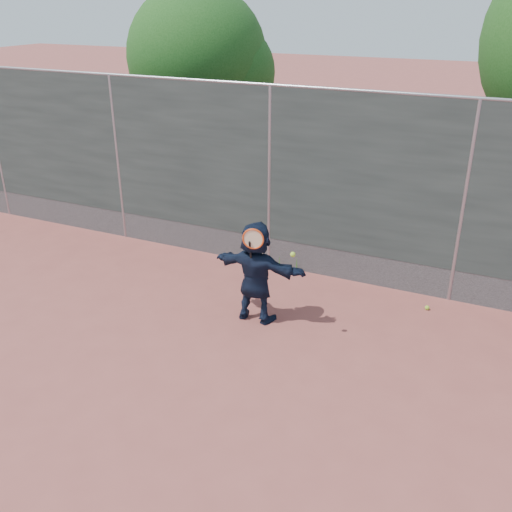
% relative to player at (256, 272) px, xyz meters
% --- Properties ---
extents(ground, '(80.00, 80.00, 0.00)m').
position_rel_player_xyz_m(ground, '(-0.55, -1.76, -0.74)').
color(ground, '#9E4C42').
rests_on(ground, ground).
extents(player, '(1.38, 0.48, 1.48)m').
position_rel_player_xyz_m(player, '(0.00, 0.00, 0.00)').
color(player, '#111B31').
rests_on(player, ground).
extents(ball_ground, '(0.07, 0.07, 0.07)m').
position_rel_player_xyz_m(ball_ground, '(2.20, 1.27, -0.70)').
color(ball_ground, '#9ED02E').
rests_on(ball_ground, ground).
extents(fence, '(20.00, 0.06, 3.03)m').
position_rel_player_xyz_m(fence, '(-0.55, 1.74, 0.84)').
color(fence, '#38423D').
rests_on(fence, ground).
extents(swing_action, '(0.77, 0.19, 0.51)m').
position_rel_player_xyz_m(swing_action, '(0.11, -0.21, 0.56)').
color(swing_action, '#E44715').
rests_on(swing_action, ground).
extents(tree_left, '(3.15, 3.00, 4.53)m').
position_rel_player_xyz_m(tree_left, '(-3.40, 4.79, 2.20)').
color(tree_left, '#382314').
rests_on(tree_left, ground).
extents(weed_clump, '(0.68, 0.07, 0.30)m').
position_rel_player_xyz_m(weed_clump, '(-0.26, 1.62, -0.60)').
color(weed_clump, '#387226').
rests_on(weed_clump, ground).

